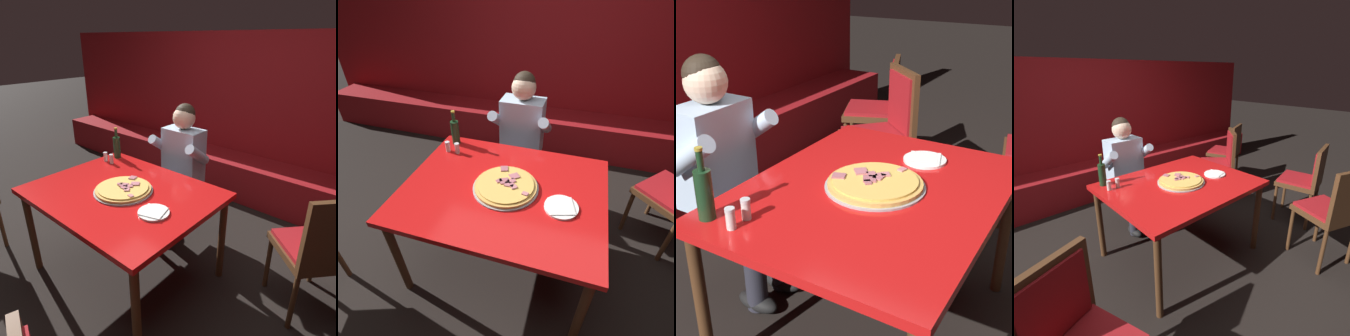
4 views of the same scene
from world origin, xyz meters
The scene contains 10 objects.
ground_plane centered at (0.00, 0.00, 0.00)m, with size 24.00×24.00×0.00m, color black.
booth_wall_panel centered at (0.00, 2.18, 0.95)m, with size 6.80×0.16×1.90m, color maroon.
booth_bench centered at (0.00, 1.86, 0.23)m, with size 6.46×0.48×0.46m, color maroon.
main_dining_table centered at (0.00, 0.00, 0.69)m, with size 1.34×1.05×0.77m.
pizza centered at (0.02, 0.00, 0.78)m, with size 0.44×0.44×0.05m.
plate_white_paper centered at (0.40, -0.08, 0.77)m, with size 0.21×0.21×0.02m.
beer_bottle centered at (-0.55, 0.43, 0.88)m, with size 0.07×0.07×0.29m.
shaker_black_pepper centered at (-0.56, 0.30, 0.80)m, with size 0.04×0.04×0.09m.
shaker_oregano centered at (-0.48, 0.30, 0.80)m, with size 0.04×0.04×0.09m.
diner_seated_blue_shirt centered at (-0.09, 0.77, 0.71)m, with size 0.53×0.53×1.27m.
Camera 2 is at (0.41, -1.26, 1.93)m, focal length 28.00 mm.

